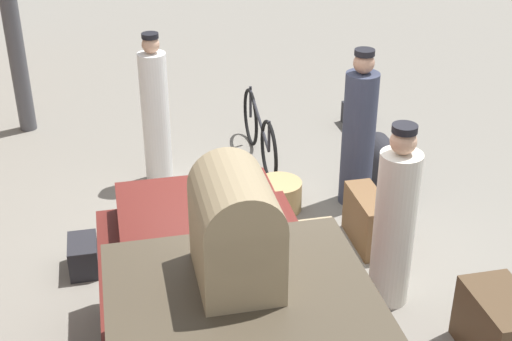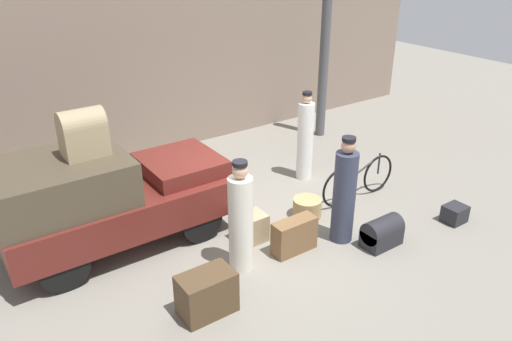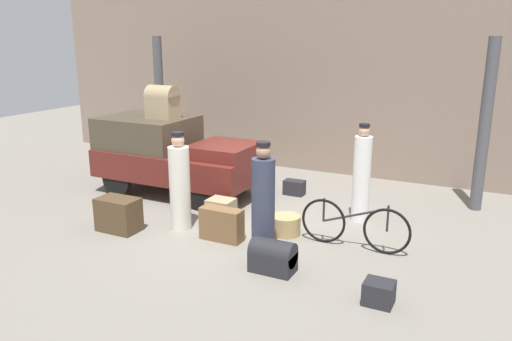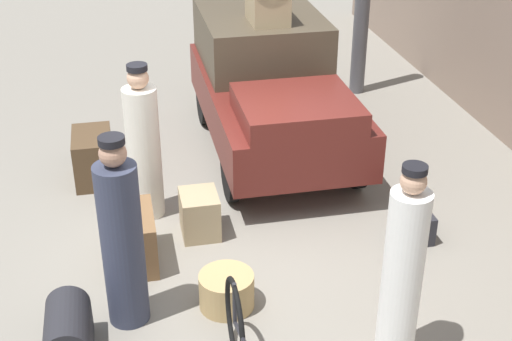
% 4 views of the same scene
% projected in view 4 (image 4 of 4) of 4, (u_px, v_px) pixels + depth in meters
% --- Properties ---
extents(ground_plane, '(30.00, 30.00, 0.00)m').
position_uv_depth(ground_plane, '(234.00, 243.00, 7.52)').
color(ground_plane, gray).
extents(truck, '(3.54, 1.67, 1.64)m').
position_uv_depth(truck, '(270.00, 82.00, 9.16)').
color(truck, black).
rests_on(truck, ground).
extents(wicker_basket, '(0.51, 0.51, 0.34)m').
position_uv_depth(wicker_basket, '(227.00, 291.00, 6.53)').
color(wicker_basket, tan).
rests_on(wicker_basket, ground).
extents(conductor_in_dark_uniform, '(0.37, 0.37, 1.76)m').
position_uv_depth(conductor_in_dark_uniform, '(144.00, 148.00, 7.67)').
color(conductor_in_dark_uniform, silver).
rests_on(conductor_in_dark_uniform, ground).
extents(porter_standing_middle, '(0.32, 0.32, 1.84)m').
position_uv_depth(porter_standing_middle, '(402.00, 276.00, 5.60)').
color(porter_standing_middle, white).
rests_on(porter_standing_middle, ground).
extents(porter_lifting_near_truck, '(0.37, 0.37, 1.81)m').
position_uv_depth(porter_lifting_near_truck, '(122.00, 240.00, 6.07)').
color(porter_lifting_near_truck, '#33384C').
rests_on(porter_lifting_near_truck, ground).
extents(suitcase_small_leather, '(0.44, 0.28, 0.32)m').
position_uv_depth(suitcase_small_leather, '(416.00, 224.00, 7.55)').
color(suitcase_small_leather, '#232328').
rests_on(suitcase_small_leather, ground).
extents(suitcase_black_upright, '(0.47, 0.39, 0.48)m').
position_uv_depth(suitcase_black_upright, '(200.00, 214.00, 7.58)').
color(suitcase_black_upright, '#9E8966').
rests_on(suitcase_black_upright, ground).
extents(trunk_large_brown, '(0.74, 0.46, 0.60)m').
position_uv_depth(trunk_large_brown, '(93.00, 157.00, 8.61)').
color(trunk_large_brown, '#4C3823').
rests_on(trunk_large_brown, ground).
extents(trunk_barrel_dark, '(0.65, 0.38, 0.49)m').
position_uv_depth(trunk_barrel_dark, '(68.00, 334.00, 5.91)').
color(trunk_barrel_dark, '#232328').
rests_on(trunk_barrel_dark, ground).
extents(trunk_wicker_pale, '(0.74, 0.28, 0.56)m').
position_uv_depth(trunk_wicker_pale, '(141.00, 238.00, 7.11)').
color(trunk_wicker_pale, brown).
rests_on(trunk_wicker_pale, ground).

